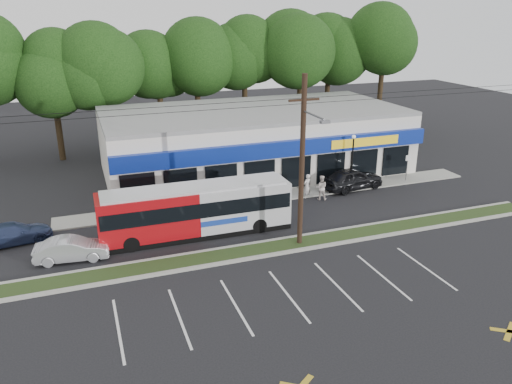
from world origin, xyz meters
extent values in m
plane|color=black|center=(0.00, 0.00, 0.00)|extent=(120.00, 120.00, 0.00)
cube|color=#253415|center=(0.00, 1.00, 0.06)|extent=(40.00, 1.60, 0.12)
cube|color=#9E9E93|center=(0.00, 0.15, 0.07)|extent=(40.00, 0.25, 0.14)
cube|color=#9E9E93|center=(0.00, 1.85, 0.07)|extent=(40.00, 0.25, 0.14)
cube|color=#9E9E93|center=(5.00, 9.00, 0.05)|extent=(32.00, 2.20, 0.10)
cube|color=silver|center=(5.50, 16.00, 2.50)|extent=(25.00, 12.00, 5.00)
cube|color=navy|center=(5.50, 9.75, 3.40)|extent=(25.00, 0.50, 1.20)
cube|color=black|center=(5.50, 9.94, 1.40)|extent=(24.00, 0.12, 2.40)
cube|color=gold|center=(12.50, 9.48, 3.40)|extent=(6.00, 0.06, 0.70)
cube|color=gray|center=(5.50, 16.00, 5.15)|extent=(25.00, 12.00, 0.30)
cylinder|color=black|center=(3.00, 1.00, 5.00)|extent=(0.30, 0.30, 10.00)
cube|color=black|center=(3.00, 1.00, 8.60)|extent=(1.80, 0.12, 0.12)
cylinder|color=#59595E|center=(3.00, -0.20, 8.00)|extent=(0.10, 2.40, 0.10)
cube|color=#59595E|center=(3.00, -1.50, 7.90)|extent=(0.50, 0.25, 0.15)
cylinder|color=black|center=(0.00, 1.00, 8.70)|extent=(50.00, 0.02, 0.02)
cylinder|color=black|center=(0.00, 1.00, 8.40)|extent=(50.00, 0.02, 0.02)
cylinder|color=black|center=(11.00, 8.80, 2.00)|extent=(0.12, 0.12, 4.00)
sphere|color=silver|center=(11.00, 8.80, 4.10)|extent=(0.30, 0.30, 0.30)
cylinder|color=#59595E|center=(16.00, 8.60, 1.10)|extent=(0.06, 0.06, 2.20)
cube|color=white|center=(16.00, 8.55, 2.00)|extent=(0.45, 0.04, 0.45)
cylinder|color=black|center=(-11.00, 26.00, 2.86)|extent=(0.56, 0.56, 5.72)
sphere|color=black|center=(-11.00, 26.00, 8.45)|extent=(6.76, 6.76, 6.76)
cylinder|color=black|center=(-6.00, 26.00, 2.86)|extent=(0.56, 0.56, 5.72)
sphere|color=black|center=(-6.00, 26.00, 8.45)|extent=(6.76, 6.76, 6.76)
cylinder|color=black|center=(-1.00, 26.00, 2.86)|extent=(0.56, 0.56, 5.72)
sphere|color=black|center=(-1.00, 26.00, 8.45)|extent=(6.76, 6.76, 6.76)
cylinder|color=black|center=(4.00, 26.00, 2.86)|extent=(0.56, 0.56, 5.72)
sphere|color=black|center=(4.00, 26.00, 8.45)|extent=(6.76, 6.76, 6.76)
cylinder|color=black|center=(9.00, 26.00, 2.86)|extent=(0.56, 0.56, 5.72)
sphere|color=black|center=(9.00, 26.00, 8.45)|extent=(6.76, 6.76, 6.76)
cylinder|color=black|center=(14.00, 26.00, 2.86)|extent=(0.56, 0.56, 5.72)
sphere|color=black|center=(14.00, 26.00, 8.45)|extent=(6.76, 6.76, 6.76)
cylinder|color=black|center=(19.00, 26.00, 2.86)|extent=(0.56, 0.56, 5.72)
sphere|color=black|center=(19.00, 26.00, 8.45)|extent=(6.76, 6.76, 6.76)
cylinder|color=black|center=(24.00, 26.00, 2.86)|extent=(0.56, 0.56, 5.72)
sphere|color=black|center=(24.00, 26.00, 8.45)|extent=(6.76, 6.76, 6.76)
cube|color=#A40C12|center=(-5.33, 4.52, 1.68)|extent=(5.87, 2.49, 2.68)
cube|color=silver|center=(0.52, 4.48, 1.68)|extent=(5.87, 2.49, 2.68)
cube|color=black|center=(-2.41, 4.50, 0.19)|extent=(11.72, 2.49, 0.34)
cube|color=black|center=(-2.41, 4.50, 2.00)|extent=(11.49, 2.59, 0.93)
cube|color=black|center=(3.47, 4.45, 1.85)|extent=(0.08, 2.07, 1.37)
cube|color=#193899|center=(-0.96, 3.25, 1.12)|extent=(2.93, 0.05, 0.34)
cube|color=silver|center=(-2.41, 4.50, 3.07)|extent=(11.14, 2.29, 0.18)
cylinder|color=black|center=(-6.51, 3.43, 0.47)|extent=(0.94, 0.28, 0.94)
cylinder|color=black|center=(-6.50, 5.63, 0.47)|extent=(0.94, 0.28, 0.94)
cylinder|color=black|center=(1.33, 3.37, 0.47)|extent=(0.94, 0.28, 0.94)
cylinder|color=black|center=(1.34, 5.57, 0.47)|extent=(0.94, 0.28, 0.94)
imported|color=black|center=(10.93, 8.50, 0.85)|extent=(5.19, 2.64, 1.69)
imported|color=#A7A9AF|center=(-9.75, 3.53, 0.66)|extent=(4.11, 1.80, 1.31)
imported|color=navy|center=(-13.00, 7.00, 0.63)|extent=(4.60, 2.46, 1.27)
imported|color=silver|center=(6.80, 7.95, 0.92)|extent=(0.79, 0.68, 1.83)
imported|color=silver|center=(7.60, 7.27, 0.92)|extent=(1.10, 1.00, 1.85)
camera|label=1|loc=(-8.64, -23.38, 13.16)|focal=35.00mm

